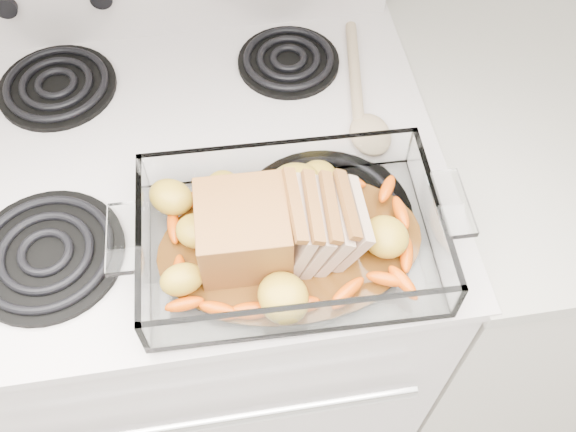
{
  "coord_description": "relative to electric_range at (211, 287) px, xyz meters",
  "views": [
    {
      "loc": [
        0.06,
        1.01,
        1.69
      ],
      "look_at": [
        0.14,
        1.47,
        0.99
      ],
      "focal_mm": 40.0,
      "sensor_mm": 36.0,
      "label": 1
    }
  ],
  "objects": [
    {
      "name": "electric_range",
      "position": [
        0.0,
        0.0,
        0.0
      ],
      "size": [
        0.78,
        0.7,
        1.12
      ],
      "color": "silver",
      "rests_on": "ground"
    },
    {
      "name": "counter_right",
      "position": [
        0.66,
        -0.0,
        -0.02
      ],
      "size": [
        0.58,
        0.68,
        0.93
      ],
      "color": "silver",
      "rests_on": "ground"
    },
    {
      "name": "baking_dish",
      "position": [
        0.14,
        -0.2,
        0.48
      ],
      "size": [
        0.39,
        0.25,
        0.07
      ],
      "rotation": [
        0.0,
        0.0,
        -0.03
      ],
      "color": "white",
      "rests_on": "electric_range"
    },
    {
      "name": "pork_roast",
      "position": [
        0.11,
        -0.2,
        0.52
      ],
      "size": [
        0.22,
        0.12,
        0.09
      ],
      "rotation": [
        0.0,
        0.0,
        0.07
      ],
      "color": "brown",
      "rests_on": "baking_dish"
    },
    {
      "name": "roast_vegetables",
      "position": [
        0.13,
        -0.17,
        0.49
      ],
      "size": [
        0.35,
        0.19,
        0.04
      ],
      "rotation": [
        0.0,
        0.0,
        0.23
      ],
      "color": "#DF570B",
      "rests_on": "baking_dish"
    },
    {
      "name": "wooden_spoon",
      "position": [
        0.29,
        0.04,
        0.46
      ],
      "size": [
        0.06,
        0.29,
        0.02
      ],
      "rotation": [
        0.0,
        0.0,
        -0.15
      ],
      "color": "tan",
      "rests_on": "electric_range"
    }
  ]
}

